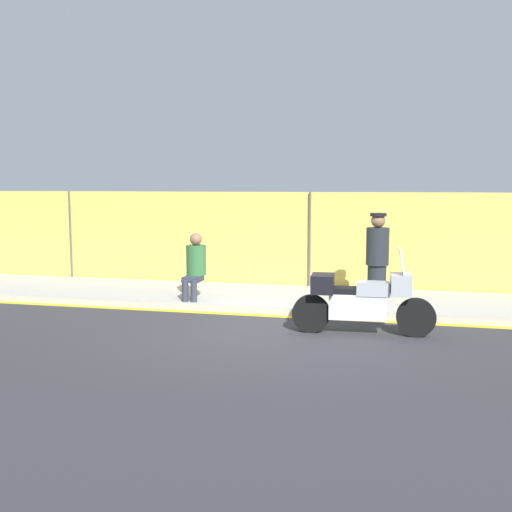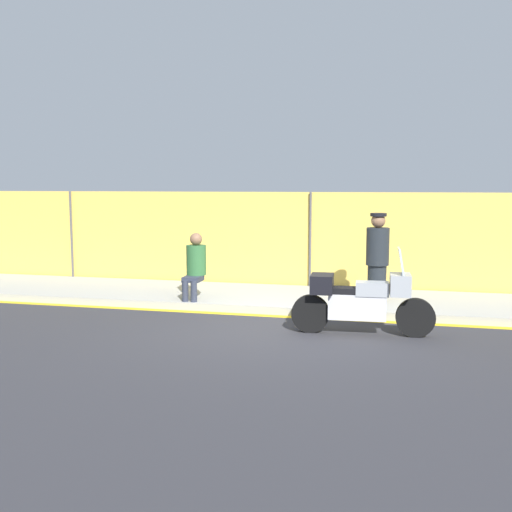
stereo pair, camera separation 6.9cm
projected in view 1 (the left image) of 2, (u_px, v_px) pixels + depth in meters
The scene contains 7 objects.
ground_plane at pixel (280, 329), 10.04m from camera, with size 120.00×120.00×0.00m, color #2D2D33.
sidewalk at pixel (301, 299), 12.24m from camera, with size 43.77×2.48×0.15m.
curb_paint_stripe at pixel (290, 317), 10.97m from camera, with size 43.77×0.18×0.01m.
storefront_fence at pixel (310, 242), 13.40m from camera, with size 41.58×0.17×2.25m.
motorcycle at pixel (362, 300), 9.64m from camera, with size 2.30×0.57×1.42m.
officer_standing at pixel (377, 257), 11.53m from camera, with size 0.44×0.44×1.72m.
person_seated_on_curb at pixel (195, 263), 11.86m from camera, with size 0.39×0.68×1.31m.
Camera 1 is at (1.84, -9.65, 2.42)m, focal length 42.00 mm.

